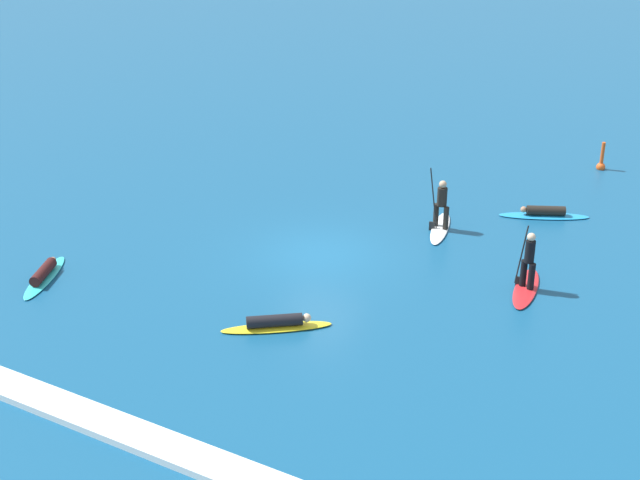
% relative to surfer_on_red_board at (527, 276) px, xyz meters
% --- Properties ---
extents(ground_plane, '(120.00, 120.00, 0.00)m').
position_rel_surfer_on_red_board_xyz_m(ground_plane, '(-6.53, -0.86, -0.45)').
color(ground_plane, navy).
rests_on(ground_plane, ground).
extents(surfer_on_red_board, '(1.09, 2.85, 2.00)m').
position_rel_surfer_on_red_board_xyz_m(surfer_on_red_board, '(0.00, 0.00, 0.00)').
color(surfer_on_red_board, red).
rests_on(surfer_on_red_board, ground_plane).
extents(surfer_on_teal_board, '(1.74, 2.94, 0.41)m').
position_rel_surfer_on_red_board_xyz_m(surfer_on_teal_board, '(-12.94, -6.52, -0.30)').
color(surfer_on_teal_board, '#33C6CC').
rests_on(surfer_on_teal_board, ground_plane).
extents(surfer_on_white_board, '(1.27, 2.91, 2.25)m').
position_rel_surfer_on_red_board_xyz_m(surfer_on_white_board, '(-3.94, 2.92, 0.06)').
color(surfer_on_white_board, white).
rests_on(surfer_on_white_board, ground_plane).
extents(surfer_on_blue_board, '(3.14, 1.98, 0.41)m').
position_rel_surfer_on_red_board_xyz_m(surfer_on_blue_board, '(-1.17, 5.77, -0.31)').
color(surfer_on_blue_board, '#1E8CD1').
rests_on(surfer_on_blue_board, ground_plane).
extents(surfer_on_yellow_board, '(2.74, 2.30, 0.42)m').
position_rel_surfer_on_red_board_xyz_m(surfer_on_yellow_board, '(-5.18, -5.61, -0.29)').
color(surfer_on_yellow_board, yellow).
rests_on(surfer_on_yellow_board, ground_plane).
extents(marker_buoy, '(0.36, 0.36, 1.22)m').
position_rel_surfer_on_red_board_xyz_m(marker_buoy, '(-0.65, 11.85, -0.21)').
color(marker_buoy, '#E55119').
rests_on(marker_buoy, ground_plane).
extents(wave_crest, '(18.66, 0.90, 0.18)m').
position_rel_surfer_on_red_board_xyz_m(wave_crest, '(-6.53, -11.29, -0.36)').
color(wave_crest, white).
rests_on(wave_crest, ground_plane).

